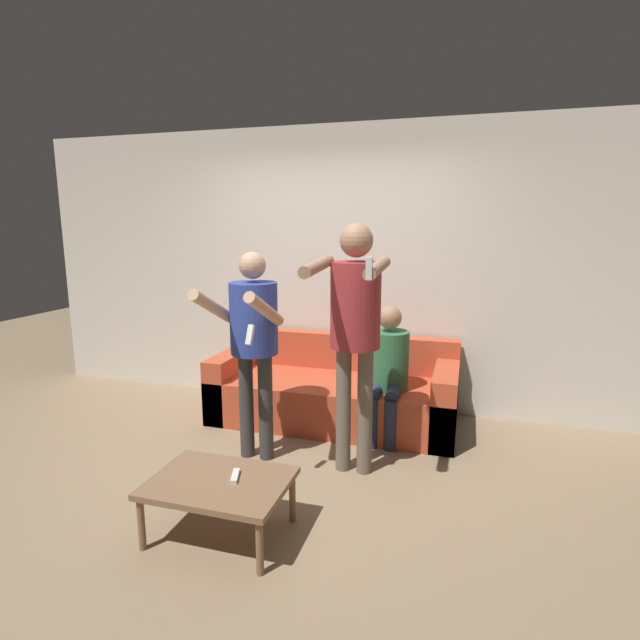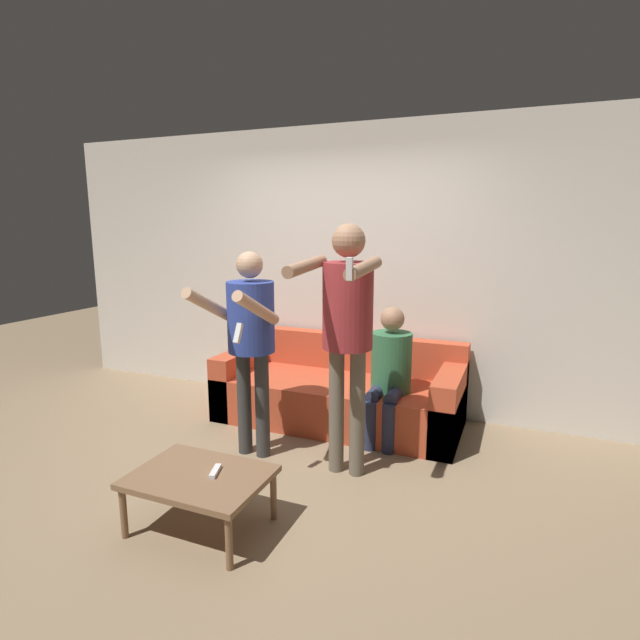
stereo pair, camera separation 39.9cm
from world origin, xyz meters
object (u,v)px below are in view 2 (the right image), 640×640
at_px(person_standing_left, 250,330).
at_px(remote_on_table, 215,471).
at_px(person_seated, 389,368).
at_px(person_standing_right, 347,319).
at_px(coffee_table, 200,480).
at_px(couch, 339,393).

xyz_separation_m(person_standing_left, remote_on_table, (0.28, -0.91, -0.65)).
height_order(person_seated, remote_on_table, person_seated).
relative_size(person_standing_right, person_seated, 1.60).
bearing_deg(remote_on_table, person_standing_right, 61.92).
distance_m(person_standing_right, remote_on_table, 1.30).
height_order(person_standing_right, person_seated, person_standing_right).
height_order(person_standing_right, coffee_table, person_standing_right).
xyz_separation_m(couch, person_standing_right, (0.38, -0.91, 0.89)).
bearing_deg(person_standing_right, remote_on_table, -118.08).
xyz_separation_m(person_standing_right, coffee_table, (-0.57, -0.96, -0.84)).
bearing_deg(coffee_table, remote_on_table, 30.58).
distance_m(person_seated, coffee_table, 1.83).
height_order(couch, person_seated, person_seated).
height_order(person_standing_right, remote_on_table, person_standing_right).
distance_m(person_standing_left, person_standing_right, 0.78).
relative_size(couch, coffee_table, 2.77).
relative_size(person_standing_right, remote_on_table, 11.64).
relative_size(couch, remote_on_table, 14.19).
relative_size(coffee_table, remote_on_table, 5.13).
relative_size(person_standing_right, coffee_table, 2.27).
xyz_separation_m(person_standing_left, person_standing_right, (0.77, 0.00, 0.14)).
distance_m(coffee_table, remote_on_table, 0.10).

